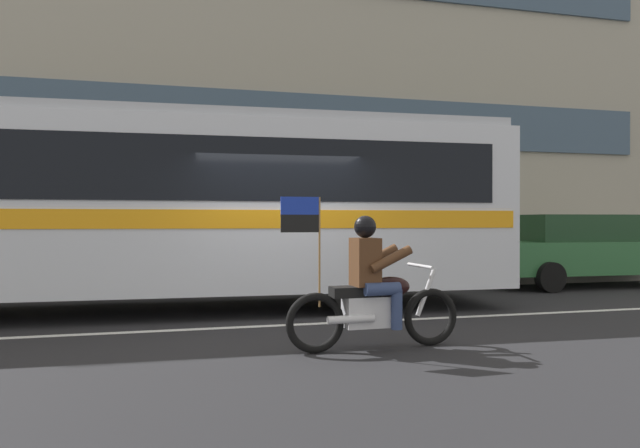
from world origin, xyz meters
name	(u,v)px	position (x,y,z in m)	size (l,w,h in m)	color
ground_plane	(278,318)	(0.00, 0.00, 0.00)	(60.00, 60.00, 0.00)	black
sidewalk_curb	(239,280)	(0.00, 5.10, 0.07)	(28.00, 3.80, 0.15)	gray
lane_center_stripe	(286,325)	(0.00, -0.60, 0.00)	(26.60, 0.14, 0.01)	silver
office_building_facade	(230,51)	(0.00, 7.39, 6.22)	(28.00, 0.89, 12.42)	gray
transit_bus	(126,198)	(-2.31, 1.19, 1.88)	(12.82, 3.07, 3.22)	silver
motorcycle_with_rider	(373,292)	(0.68, -2.39, 0.67)	(2.20, 0.64, 1.78)	black
parked_sedan_curbside	(579,249)	(7.49, 2.58, 0.85)	(4.73, 2.02, 1.64)	#2D6638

